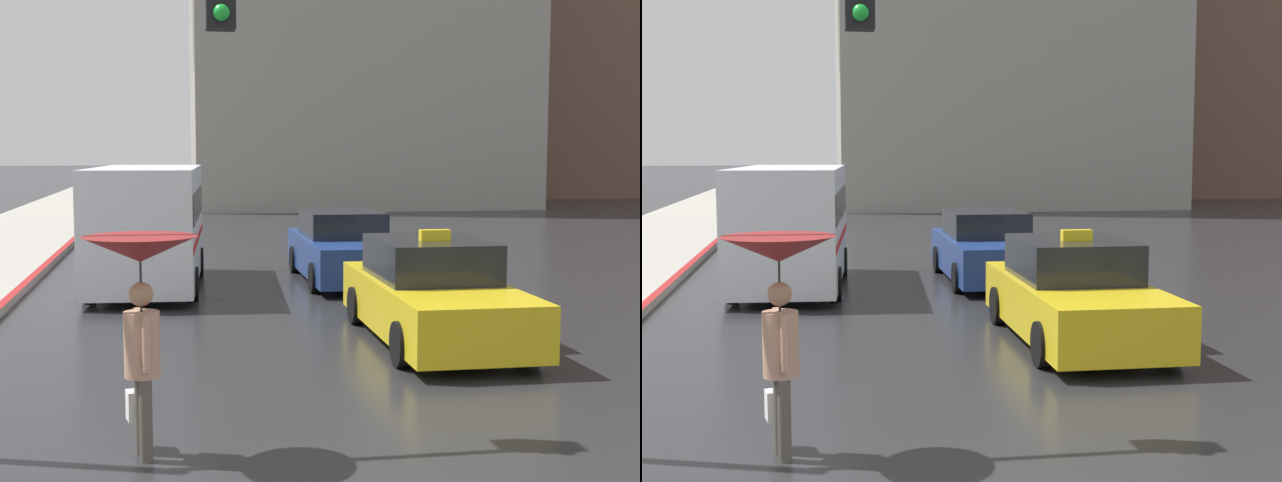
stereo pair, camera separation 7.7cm
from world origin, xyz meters
TOP-DOWN VIEW (x-y plane):
  - taxi at (2.18, 6.75)m, footprint 1.91×4.68m
  - sedan_red at (2.01, 12.83)m, footprint 1.91×4.76m
  - ambulance_van at (-2.08, 12.50)m, footprint 2.34×5.53m
  - pedestrian_with_umbrella at (-1.86, 2.33)m, footprint 1.03×1.03m
  - monument_cross at (0.06, 35.04)m, footprint 6.37×0.90m

SIDE VIEW (x-z plane):
  - taxi at x=2.18m, z-range -0.14..1.50m
  - sedan_red at x=2.01m, z-range -0.06..1.42m
  - ambulance_van at x=-2.08m, z-range 0.13..2.58m
  - pedestrian_with_umbrella at x=-1.86m, z-range 0.61..2.64m
  - monument_cross at x=0.06m, z-range 0.97..15.45m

